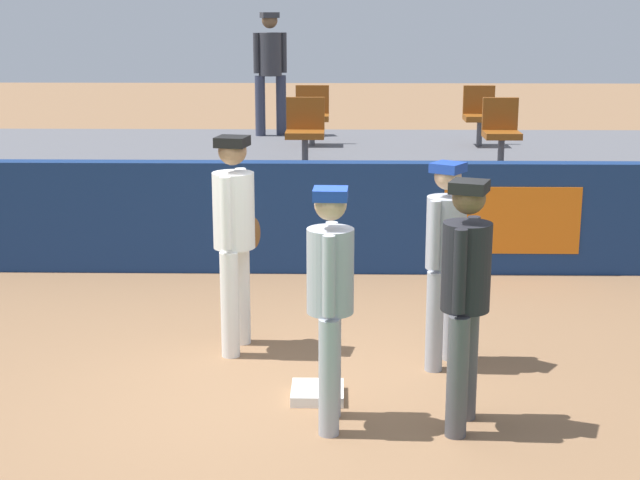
{
  "coord_description": "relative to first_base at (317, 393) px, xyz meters",
  "views": [
    {
      "loc": [
        0.33,
        -6.74,
        2.94
      ],
      "look_at": [
        0.18,
        1.07,
        1.0
      ],
      "focal_mm": 53.57,
      "sensor_mm": 36.0,
      "label": 1
    }
  ],
  "objects": [
    {
      "name": "ground_plane",
      "position": [
        -0.18,
        -0.07,
        -0.04
      ],
      "size": [
        60.0,
        60.0,
        0.0
      ],
      "primitive_type": "plane",
      "color": "#846042"
    },
    {
      "name": "first_base",
      "position": [
        0.0,
        0.0,
        0.0
      ],
      "size": [
        0.4,
        0.4,
        0.08
      ],
      "primitive_type": "cube",
      "color": "white",
      "rests_on": "ground_plane"
    },
    {
      "name": "player_fielder_home",
      "position": [
        -0.72,
        1.06,
        1.04
      ],
      "size": [
        0.43,
        0.56,
        1.87
      ],
      "rotation": [
        0.0,
        0.0,
        -1.77
      ],
      "color": "white",
      "rests_on": "ground_plane"
    },
    {
      "name": "player_runner_visitor",
      "position": [
        1.03,
        0.72,
        0.95
      ],
      "size": [
        0.45,
        0.45,
        1.71
      ],
      "rotation": [
        0.0,
        0.0,
        -2.16
      ],
      "color": "#9EA3AD",
      "rests_on": "ground_plane"
    },
    {
      "name": "player_coach_visitor",
      "position": [
        0.1,
        -0.48,
        0.96
      ],
      "size": [
        0.34,
        0.48,
        1.73
      ],
      "rotation": [
        0.0,
        0.0,
        -1.61
      ],
      "color": "#9EA3AD",
      "rests_on": "ground_plane"
    },
    {
      "name": "player_umpire",
      "position": [
        1.03,
        -0.49,
        0.99
      ],
      "size": [
        0.43,
        0.48,
        1.78
      ],
      "rotation": [
        0.0,
        0.0,
        -1.91
      ],
      "color": "#4C4C51",
      "rests_on": "ground_plane"
    },
    {
      "name": "field_wall",
      "position": [
        -0.17,
        3.57,
        0.58
      ],
      "size": [
        18.0,
        0.26,
        1.25
      ],
      "color": "navy",
      "rests_on": "ground_plane"
    },
    {
      "name": "bleacher_platform",
      "position": [
        -0.18,
        6.14,
        0.44
      ],
      "size": [
        18.0,
        4.8,
        0.97
      ],
      "primitive_type": "cube",
      "color": "#59595E",
      "rests_on": "ground_plane"
    },
    {
      "name": "seat_back_right",
      "position": [
        2.16,
        6.81,
        1.4
      ],
      "size": [
        0.45,
        0.44,
        0.84
      ],
      "color": "#4C4C51",
      "rests_on": "bleacher_platform"
    },
    {
      "name": "seat_front_right",
      "position": [
        2.17,
        5.01,
        1.4
      ],
      "size": [
        0.44,
        0.44,
        0.84
      ],
      "color": "#4C4C51",
      "rests_on": "bleacher_platform"
    },
    {
      "name": "seat_front_center",
      "position": [
        -0.26,
        5.01,
        1.4
      ],
      "size": [
        0.48,
        0.44,
        0.84
      ],
      "color": "#4C4C51",
      "rests_on": "bleacher_platform"
    },
    {
      "name": "seat_back_center",
      "position": [
        -0.23,
        6.81,
        1.4
      ],
      "size": [
        0.48,
        0.44,
        0.84
      ],
      "color": "#4C4C51",
      "rests_on": "bleacher_platform"
    },
    {
      "name": "spectator_hooded",
      "position": [
        -0.89,
        7.84,
        2.0
      ],
      "size": [
        0.5,
        0.44,
        1.85
      ],
      "rotation": [
        0.0,
        0.0,
        3.45
      ],
      "color": "#33384C",
      "rests_on": "bleacher_platform"
    }
  ]
}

